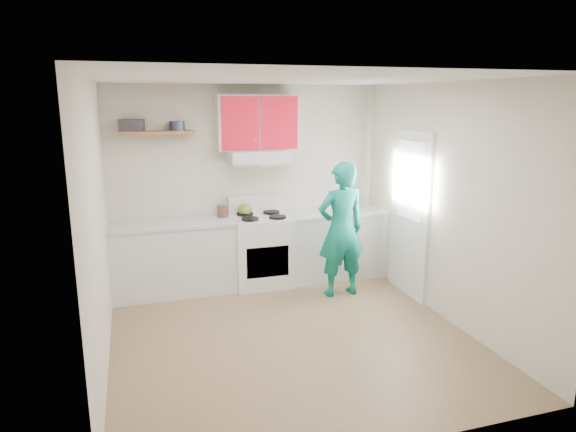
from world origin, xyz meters
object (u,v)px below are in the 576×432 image
object	(u,v)px
kettle	(245,210)
person	(341,230)
stove	(261,250)
tin	(177,126)
crock	(223,212)

from	to	relation	value
kettle	person	size ratio (longest dim) A/B	0.11
stove	tin	size ratio (longest dim) A/B	4.92
stove	tin	world-z (taller)	tin
stove	crock	distance (m)	0.72
tin	person	bearing A→B (deg)	-23.89
stove	kettle	bearing A→B (deg)	144.65
stove	person	size ratio (longest dim) A/B	0.55
tin	crock	distance (m)	1.23
stove	person	distance (m)	1.14
person	stove	bearing A→B (deg)	-41.28
tin	person	world-z (taller)	tin
stove	crock	bearing A→B (deg)	165.97
kettle	stove	bearing A→B (deg)	-18.94
stove	kettle	size ratio (longest dim) A/B	4.96
stove	person	world-z (taller)	person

